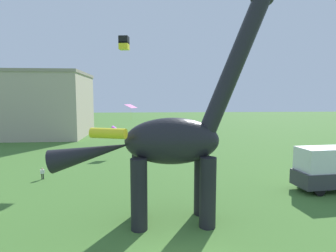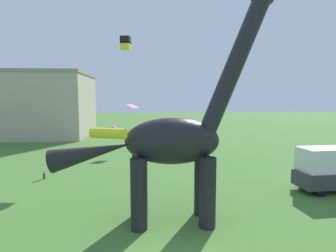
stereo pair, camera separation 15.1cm
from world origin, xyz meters
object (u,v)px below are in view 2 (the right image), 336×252
object	(u,v)px
kite_mid_center	(110,133)
kite_trailing	(132,106)
person_strolling_adult	(44,172)
kite_mid_left	(126,43)
dinosaur_sculpture	(171,141)
parked_box_truck	(334,169)

from	to	relation	value
kite_mid_center	kite_trailing	bearing A→B (deg)	90.28
kite_trailing	person_strolling_adult	bearing A→B (deg)	-119.73
kite_mid_left	kite_mid_center	world-z (taller)	kite_mid_left
dinosaur_sculpture	parked_box_truck	distance (m)	13.21
dinosaur_sculpture	person_strolling_adult	xyz separation A→B (m)	(-10.02, 8.69, -3.88)
kite_trailing	parked_box_truck	bearing A→B (deg)	-46.55
kite_trailing	kite_mid_center	world-z (taller)	kite_trailing
parked_box_truck	kite_mid_left	world-z (taller)	kite_mid_left
dinosaur_sculpture	kite_mid_center	xyz separation A→B (m)	(-3.16, -0.42, 0.53)
dinosaur_sculpture	parked_box_truck	bearing A→B (deg)	37.93
parked_box_truck	person_strolling_adult	distance (m)	22.71
kite_trailing	dinosaur_sculpture	bearing A→B (deg)	-80.96
kite_mid_left	dinosaur_sculpture	bearing A→B (deg)	-76.82
dinosaur_sculpture	parked_box_truck	xyz separation A→B (m)	(12.21, 4.17, -2.83)
parked_box_truck	kite_mid_center	distance (m)	16.40
parked_box_truck	person_strolling_adult	bearing A→B (deg)	163.53
person_strolling_adult	kite_trailing	bearing A→B (deg)	94.39
dinosaur_sculpture	person_strolling_adult	world-z (taller)	dinosaur_sculpture
kite_mid_left	person_strolling_adult	bearing A→B (deg)	-133.83
dinosaur_sculpture	kite_mid_left	size ratio (longest dim) A/B	9.05
dinosaur_sculpture	parked_box_truck	world-z (taller)	dinosaur_sculpture
person_strolling_adult	kite_trailing	world-z (taller)	kite_trailing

